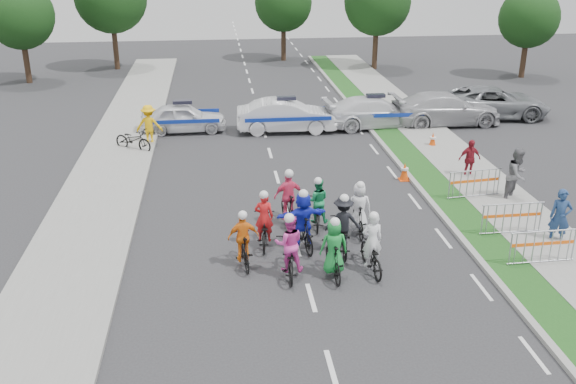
{
  "coord_description": "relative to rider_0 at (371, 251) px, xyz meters",
  "views": [
    {
      "loc": [
        -2.26,
        -14.26,
        8.74
      ],
      "look_at": [
        -0.06,
        4.68,
        1.1
      ],
      "focal_mm": 40.0,
      "sensor_mm": 36.0,
      "label": 1
    }
  ],
  "objects": [
    {
      "name": "rider_8",
      "position": [
        -1.03,
        3.09,
        0.04
      ],
      "size": [
        0.82,
        1.75,
        1.72
      ],
      "rotation": [
        0.0,
        0.0,
        3.0
      ],
      "color": "black",
      "rests_on": "ground"
    },
    {
      "name": "ground",
      "position": [
        -1.86,
        -1.25,
        -0.61
      ],
      "size": [
        90.0,
        90.0,
        0.0
      ],
      "primitive_type": "plane",
      "color": "#28282B",
      "rests_on": "ground"
    },
    {
      "name": "civilian_sedan",
      "position": [
        7.17,
        14.31,
        0.18
      ],
      "size": [
        5.54,
        2.41,
        1.59
      ],
      "primitive_type": "imported",
      "rotation": [
        0.0,
        0.0,
        1.61
      ],
      "color": "#ADADB2",
      "rests_on": "ground"
    },
    {
      "name": "marshal_hiviz",
      "position": [
        -7.1,
        12.67,
        0.29
      ],
      "size": [
        1.21,
        0.76,
        1.8
      ],
      "primitive_type": "imported",
      "rotation": [
        0.0,
        0.0,
        3.06
      ],
      "color": "yellow",
      "rests_on": "ground"
    },
    {
      "name": "barrier_0",
      "position": [
        4.84,
        -0.31,
        -0.05
      ],
      "size": [
        2.01,
        0.56,
        1.12
      ],
      "primitive_type": null,
      "rotation": [
        0.0,
        0.0,
        0.03
      ],
      "color": "#A5A8AD",
      "rests_on": "ground"
    },
    {
      "name": "police_car_2",
      "position": [
        3.6,
        14.28,
        0.13
      ],
      "size": [
        5.24,
        2.49,
        1.47
      ],
      "primitive_type": "imported",
      "rotation": [
        0.0,
        0.0,
        1.66
      ],
      "color": "silver",
      "rests_on": "ground"
    },
    {
      "name": "cone_1",
      "position": [
        5.36,
        10.71,
        -0.27
      ],
      "size": [
        0.4,
        0.4,
        0.7
      ],
      "color": "#F24C0C",
      "rests_on": "ground"
    },
    {
      "name": "rider_2",
      "position": [
        -2.3,
        0.01,
        0.09
      ],
      "size": [
        0.82,
        1.88,
        1.9
      ],
      "rotation": [
        0.0,
        0.0,
        3.1
      ],
      "color": "black",
      "rests_on": "ground"
    },
    {
      "name": "sidewalk_right",
      "position": [
        5.74,
        3.75,
        -0.54
      ],
      "size": [
        2.4,
        60.0,
        0.13
      ],
      "primitive_type": "cube",
      "color": "gray",
      "rests_on": "ground"
    },
    {
      "name": "parked_bike",
      "position": [
        -7.74,
        11.76,
        -0.11
      ],
      "size": [
        1.95,
        1.62,
        1.0
      ],
      "primitive_type": "imported",
      "rotation": [
        0.0,
        0.0,
        0.97
      ],
      "color": "black",
      "rests_on": "ground"
    },
    {
      "name": "police_car_0",
      "position": [
        -5.66,
        14.5,
        0.07
      ],
      "size": [
        4.04,
        1.71,
        1.36
      ],
      "primitive_type": "imported",
      "rotation": [
        0.0,
        0.0,
        1.6
      ],
      "color": "silver",
      "rests_on": "ground"
    },
    {
      "name": "spectator_0",
      "position": [
        6.05,
        1.06,
        0.26
      ],
      "size": [
        0.74,
        0.62,
        1.74
      ],
      "primitive_type": "imported",
      "rotation": [
        0.0,
        0.0,
        -0.38
      ],
      "color": "navy",
      "rests_on": "ground"
    },
    {
      "name": "spectator_1",
      "position": [
        6.26,
        4.43,
        0.36
      ],
      "size": [
        1.19,
        1.16,
        1.93
      ],
      "primitive_type": "imported",
      "rotation": [
        0.0,
        0.0,
        0.67
      ],
      "color": "slate",
      "rests_on": "ground"
    },
    {
      "name": "rider_4",
      "position": [
        -0.56,
        1.24,
        0.12
      ],
      "size": [
        1.08,
        1.88,
        1.87
      ],
      "rotation": [
        0.0,
        0.0,
        3.06
      ],
      "color": "black",
      "rests_on": "ground"
    },
    {
      "name": "barrier_2",
      "position": [
        4.84,
        4.68,
        -0.05
      ],
      "size": [
        2.04,
        0.73,
        1.12
      ],
      "primitive_type": null,
      "rotation": [
        0.0,
        0.0,
        0.12
      ],
      "color": "#A5A8AD",
      "rests_on": "ground"
    },
    {
      "name": "rider_6",
      "position": [
        -2.82,
        1.93,
        -0.01
      ],
      "size": [
        0.8,
        1.83,
        1.81
      ],
      "rotation": [
        0.0,
        0.0,
        3.04
      ],
      "color": "black",
      "rests_on": "ground"
    },
    {
      "name": "rider_5",
      "position": [
        -1.7,
        1.6,
        0.2
      ],
      "size": [
        1.6,
        1.9,
        1.93
      ],
      "rotation": [
        0.0,
        0.0,
        3.34
      ],
      "color": "black",
      "rests_on": "ground"
    },
    {
      "name": "tree_1",
      "position": [
        7.14,
        28.75,
        3.93
      ],
      "size": [
        4.55,
        4.55,
        6.82
      ],
      "color": "#382619",
      "rests_on": "ground"
    },
    {
      "name": "rider_7",
      "position": [
        0.17,
        2.38,
        0.1
      ],
      "size": [
        0.78,
        1.73,
        1.8
      ],
      "rotation": [
        0.0,
        0.0,
        3.1
      ],
      "color": "black",
      "rests_on": "ground"
    },
    {
      "name": "spectator_2",
      "position": [
        5.49,
        6.83,
        0.16
      ],
      "size": [
        0.94,
        0.46,
        1.54
      ],
      "primitive_type": "imported",
      "rotation": [
        0.0,
        0.0,
        0.1
      ],
      "color": "maroon",
      "rests_on": "ground"
    },
    {
      "name": "rider_0",
      "position": [
        0.0,
        0.0,
        0.0
      ],
      "size": [
        0.76,
        1.84,
        1.84
      ],
      "rotation": [
        0.0,
        0.0,
        3.21
      ],
      "color": "black",
      "rests_on": "ground"
    },
    {
      "name": "sidewalk_left",
      "position": [
        -8.36,
        3.75,
        -0.54
      ],
      "size": [
        3.0,
        60.0,
        0.13
      ],
      "primitive_type": "cube",
      "color": "gray",
      "rests_on": "ground"
    },
    {
      "name": "cone_0",
      "position": [
        2.97,
        6.89,
        -0.27
      ],
      "size": [
        0.4,
        0.4,
        0.7
      ],
      "color": "#F24C0C",
      "rests_on": "ground"
    },
    {
      "name": "grass_strip",
      "position": [
        3.94,
        3.75,
        -0.55
      ],
      "size": [
        1.2,
        60.0,
        0.11
      ],
      "primitive_type": "cube",
      "color": "#154215",
      "rests_on": "ground"
    },
    {
      "name": "rider_9",
      "position": [
        -1.91,
        3.36,
        0.13
      ],
      "size": [
        1.01,
        1.89,
        1.93
      ],
      "rotation": [
        0.0,
        0.0,
        3.29
      ],
      "color": "black",
      "rests_on": "ground"
    },
    {
      "name": "tree_2",
      "position": [
        16.14,
        24.75,
        3.23
      ],
      "size": [
        3.85,
        3.85,
        5.77
      ],
      "color": "#382619",
      "rests_on": "ground"
    },
    {
      "name": "tree_4",
      "position": [
        1.14,
        32.75,
        3.58
      ],
      "size": [
        4.2,
        4.2,
        6.3
      ],
      "color": "#382619",
      "rests_on": "ground"
    },
    {
      "name": "barrier_1",
      "position": [
        4.84,
        1.66,
        -0.05
      ],
      "size": [
        2.01,
        0.54,
        1.12
      ],
      "primitive_type": null,
      "rotation": [
        0.0,
        0.0,
        0.02
      ],
      "color": "#A5A8AD",
      "rests_on": "ground"
    },
    {
      "name": "police_car_1",
      "position": [
        -0.8,
        13.96,
        0.16
      ],
      "size": [
        4.75,
        1.8,
        1.55
      ],
      "primitive_type": "imported",
      "rotation": [
        0.0,
        0.0,
        1.54
      ],
      "color": "silver",
      "rests_on": "ground"
    },
    {
      "name": "curb_right",
      "position": [
        3.24,
        3.75,
        -0.55
      ],
      "size": [
        0.2,
        60.0,
        0.12
      ],
      "primitive_type": "cube",
      "color": "gray",
      "rests_on": "ground"
    },
    {
      "name": "civilian_suv",
      "position": [
        10.05,
        15.32,
        0.18
      ],
      "size": [
        5.92,
        3.22,
        1.57
      ],
      "primitive_type": "imported",
      "rotation": [
        0.0,
        0.0,
        1.46
      ],
      "color": "gray",
      "rests_on": "ground"
    },
    {
      "name": "tree_0",
      "position": [
        -15.86,
        26.75,
        3.58
      ],
      "size": [
        4.2,
        4.2,
        6.3
      ],
      "color": "#382619",
      "rests_on": "ground"
    },
    {
      "name": "rider_1",
      "position": [
        -1.1,
        -0.21,
        0.1
      ],
      "size": [
        0.78,
        1.75,
        1.81
      ],
      "rotation": [
        0.0,
        0.0,
        3.19
      ],
      "color": "black",
      "rests_on": "ground"
    },
    {
      "name": "rider_3",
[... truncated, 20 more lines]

